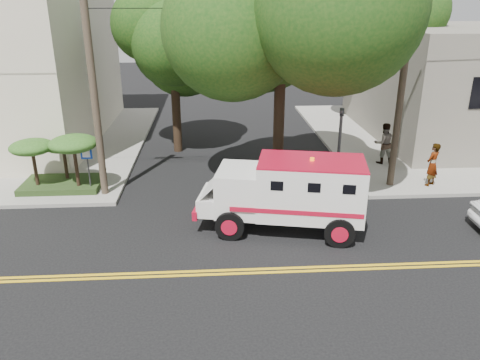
{
  "coord_description": "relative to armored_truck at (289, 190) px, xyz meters",
  "views": [
    {
      "loc": [
        -1.27,
        -11.83,
        7.48
      ],
      "look_at": [
        -0.28,
        3.36,
        1.6
      ],
      "focal_mm": 35.0,
      "sensor_mm": 36.0,
      "label": 1
    }
  ],
  "objects": [
    {
      "name": "sidewalk_ne",
      "position": [
        12.18,
        10.85,
        -1.38
      ],
      "size": [
        17.0,
        17.0,
        0.15
      ],
      "primitive_type": "cube",
      "color": "gray",
      "rests_on": "ground"
    },
    {
      "name": "utility_pole_left",
      "position": [
        -6.92,
        3.35,
        3.05
      ],
      "size": [
        0.28,
        0.28,
        9.0
      ],
      "primitive_type": "cylinder",
      "color": "#382D23",
      "rests_on": "ground"
    },
    {
      "name": "pedestrian_a",
      "position": [
        6.61,
        3.34,
        -0.38
      ],
      "size": [
        0.8,
        0.75,
        1.84
      ],
      "primitive_type": "imported",
      "rotation": [
        0.0,
        0.0,
        3.77
      ],
      "color": "gray",
      "rests_on": "sidewalk_ne"
    },
    {
      "name": "tree_main",
      "position": [
        0.61,
        3.56,
        5.75
      ],
      "size": [
        6.08,
        5.7,
        9.85
      ],
      "color": "black",
      "rests_on": "ground"
    },
    {
      "name": "tree_right",
      "position": [
        7.52,
        13.12,
        4.64
      ],
      "size": [
        4.8,
        4.5,
        8.2
      ],
      "color": "black",
      "rests_on": "ground"
    },
    {
      "name": "palm_planter",
      "position": [
        -8.76,
        3.98,
        0.19
      ],
      "size": [
        3.52,
        2.63,
        2.36
      ],
      "color": "#1E3314",
      "rests_on": "sidewalk_nw"
    },
    {
      "name": "pedestrian_b",
      "position": [
        5.6,
        6.33,
        -0.33
      ],
      "size": [
        0.98,
        0.78,
        1.95
      ],
      "primitive_type": "imported",
      "rotation": [
        0.0,
        0.0,
        3.18
      ],
      "color": "gray",
      "rests_on": "sidewalk_ne"
    },
    {
      "name": "utility_pole_right",
      "position": [
        4.98,
        3.55,
        3.05
      ],
      "size": [
        0.28,
        0.28,
        9.0
      ],
      "primitive_type": "cylinder",
      "color": "#382D23",
      "rests_on": "ground"
    },
    {
      "name": "armored_truck",
      "position": [
        0.0,
        0.0,
        0.0
      ],
      "size": [
        5.91,
        3.16,
        2.56
      ],
      "rotation": [
        0.0,
        0.0,
        -0.2
      ],
      "color": "white",
      "rests_on": "ground"
    },
    {
      "name": "tree_left",
      "position": [
        -4.0,
        9.14,
        4.28
      ],
      "size": [
        4.48,
        4.2,
        7.7
      ],
      "color": "black",
      "rests_on": "ground"
    },
    {
      "name": "accessibility_sign",
      "position": [
        -7.52,
        3.53,
        -0.09
      ],
      "size": [
        0.45,
        0.1,
        2.02
      ],
      "color": "#3F3F42",
      "rests_on": "ground"
    },
    {
      "name": "traffic_signal",
      "position": [
        2.48,
        2.95,
        0.77
      ],
      "size": [
        0.15,
        0.18,
        3.6
      ],
      "color": "#3F3F42",
      "rests_on": "ground"
    },
    {
      "name": "ground",
      "position": [
        -1.32,
        -2.65,
        -1.45
      ],
      "size": [
        100.0,
        100.0,
        0.0
      ],
      "primitive_type": "plane",
      "color": "black",
      "rests_on": "ground"
    }
  ]
}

